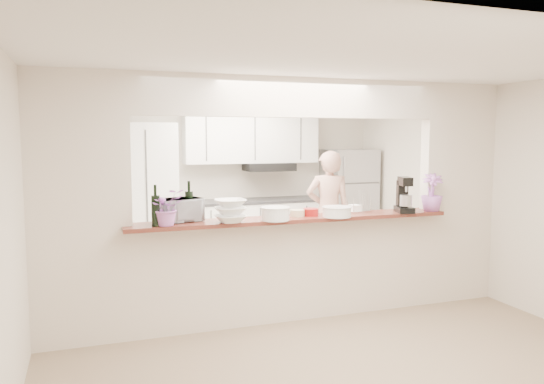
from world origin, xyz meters
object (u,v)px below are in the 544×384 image
toaster_oven (179,210)px  person (328,212)px  stand_mixer (404,196)px  refrigerator (348,202)px

toaster_oven → person: 2.85m
stand_mixer → person: bearing=91.7°
refrigerator → toaster_oven: (-3.20, -2.60, 0.35)m
person → toaster_oven: bearing=51.8°
refrigerator → stand_mixer: bearing=-105.9°
refrigerator → person: size_ratio=1.00×
toaster_oven → stand_mixer: size_ratio=1.05×
refrigerator → person: person is taller
toaster_oven → stand_mixer: bearing=-21.6°
refrigerator → stand_mixer: 2.93m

